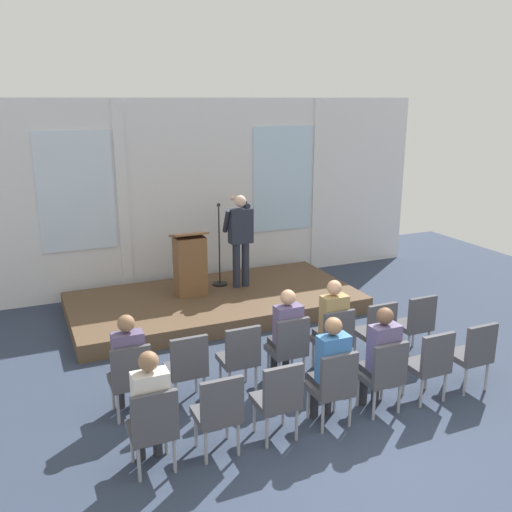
{
  "coord_description": "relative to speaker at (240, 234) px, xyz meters",
  "views": [
    {
      "loc": [
        -3.1,
        -4.53,
        3.65
      ],
      "look_at": [
        0.18,
        2.97,
        1.35
      ],
      "focal_mm": 39.32,
      "sensor_mm": 36.0,
      "label": 1
    }
  ],
  "objects": [
    {
      "name": "chair_r1_c3",
      "position": [
        -0.61,
        -4.31,
        -0.74
      ],
      "size": [
        0.46,
        0.44,
        0.94
      ],
      "color": "#99999E",
      "rests_on": "ground"
    },
    {
      "name": "audience_r1_c4",
      "position": [
        0.08,
        -4.23,
        -0.53
      ],
      "size": [
        0.36,
        0.39,
        1.33
      ],
      "color": "#2D2D33",
      "rests_on": "ground"
    },
    {
      "name": "chair_r0_c6",
      "position": [
        1.46,
        -3.19,
        -0.74
      ],
      "size": [
        0.46,
        0.44,
        0.94
      ],
      "color": "#99999E",
      "rests_on": "ground"
    },
    {
      "name": "lectern",
      "position": [
        -0.98,
        -0.03,
        -0.44
      ],
      "size": [
        0.6,
        0.48,
        1.16
      ],
      "color": "brown",
      "rests_on": "stage_platform"
    },
    {
      "name": "chair_r0_c3",
      "position": [
        -0.61,
        -3.19,
        -0.74
      ],
      "size": [
        0.46,
        0.44,
        0.94
      ],
      "color": "#99999E",
      "rests_on": "ground"
    },
    {
      "name": "chair_r1_c6",
      "position": [
        1.46,
        -4.31,
        -0.74
      ],
      "size": [
        0.46,
        0.44,
        0.94
      ],
      "color": "#99999E",
      "rests_on": "ground"
    },
    {
      "name": "chair_r0_c5",
      "position": [
        0.77,
        -3.19,
        -0.74
      ],
      "size": [
        0.46,
        0.44,
        0.94
      ],
      "color": "#99999E",
      "rests_on": "ground"
    },
    {
      "name": "chair_r1_c2",
      "position": [
        -1.31,
        -4.31,
        -0.74
      ],
      "size": [
        0.46,
        0.44,
        0.94
      ],
      "color": "#99999E",
      "rests_on": "ground"
    },
    {
      "name": "rear_partition",
      "position": [
        -0.59,
        1.27,
        0.57
      ],
      "size": [
        10.3,
        0.14,
        3.67
      ],
      "color": "silver",
      "rests_on": "ground"
    },
    {
      "name": "chair_r0_c0",
      "position": [
        -2.69,
        -3.19,
        -0.74
      ],
      "size": [
        0.46,
        0.44,
        0.94
      ],
      "color": "#99999E",
      "rests_on": "ground"
    },
    {
      "name": "audience_r0_c3",
      "position": [
        -0.61,
        -3.11,
        -0.55
      ],
      "size": [
        0.36,
        0.39,
        1.29
      ],
      "color": "#2D2D33",
      "rests_on": "ground"
    },
    {
      "name": "chair_r0_c4",
      "position": [
        0.08,
        -3.19,
        -0.74
      ],
      "size": [
        0.46,
        0.44,
        0.94
      ],
      "color": "#99999E",
      "rests_on": "ground"
    },
    {
      "name": "audience_r1_c0",
      "position": [
        -2.69,
        -4.22,
        -0.55
      ],
      "size": [
        0.36,
        0.39,
        1.31
      ],
      "color": "#2D2D33",
      "rests_on": "ground"
    },
    {
      "name": "audience_r0_c4",
      "position": [
        0.08,
        -3.11,
        -0.54
      ],
      "size": [
        0.36,
        0.39,
        1.33
      ],
      "color": "#2D2D33",
      "rests_on": "ground"
    },
    {
      "name": "audience_r1_c3",
      "position": [
        -0.61,
        -4.23,
        -0.54
      ],
      "size": [
        0.36,
        0.39,
        1.32
      ],
      "color": "#2D2D33",
      "rests_on": "ground"
    },
    {
      "name": "ground_plane",
      "position": [
        -0.61,
        -4.67,
        -1.27
      ],
      "size": [
        15.45,
        15.45,
        0.0
      ],
      "primitive_type": "plane",
      "color": "#2D384C"
    },
    {
      "name": "chair_r1_c5",
      "position": [
        0.77,
        -4.31,
        -0.74
      ],
      "size": [
        0.46,
        0.44,
        0.94
      ],
      "color": "#99999E",
      "rests_on": "ground"
    },
    {
      "name": "chair_r1_c0",
      "position": [
        -2.69,
        -4.31,
        -0.74
      ],
      "size": [
        0.46,
        0.44,
        0.94
      ],
      "color": "#99999E",
      "rests_on": "ground"
    },
    {
      "name": "chair_r1_c4",
      "position": [
        0.08,
        -4.31,
        -0.74
      ],
      "size": [
        0.46,
        0.44,
        0.94
      ],
      "color": "#99999E",
      "rests_on": "ground"
    },
    {
      "name": "stage_platform",
      "position": [
        -0.61,
        -0.28,
        -1.13
      ],
      "size": [
        5.01,
        2.51,
        0.28
      ],
      "primitive_type": "cube",
      "color": "brown",
      "rests_on": "ground"
    },
    {
      "name": "chair_r0_c1",
      "position": [
        -2.0,
        -3.19,
        -0.74
      ],
      "size": [
        0.46,
        0.44,
        0.94
      ],
      "color": "#99999E",
      "rests_on": "ground"
    },
    {
      "name": "audience_r0_c0",
      "position": [
        -2.69,
        -3.11,
        -0.56
      ],
      "size": [
        0.36,
        0.39,
        1.28
      ],
      "color": "#2D2D33",
      "rests_on": "ground"
    },
    {
      "name": "mic_stand",
      "position": [
        -0.32,
        0.24,
        -0.66
      ],
      "size": [
        0.28,
        0.28,
        1.55
      ],
      "color": "black",
      "rests_on": "stage_platform"
    },
    {
      "name": "chair_r1_c1",
      "position": [
        -2.0,
        -4.31,
        -0.74
      ],
      "size": [
        0.46,
        0.44,
        0.94
      ],
      "color": "#99999E",
      "rests_on": "ground"
    },
    {
      "name": "chair_r0_c2",
      "position": [
        -1.31,
        -3.19,
        -0.74
      ],
      "size": [
        0.46,
        0.44,
        0.94
      ],
      "color": "#99999E",
      "rests_on": "ground"
    },
    {
      "name": "speaker",
      "position": [
        0.0,
        0.0,
        0.0
      ],
      "size": [
        0.52,
        0.69,
        1.71
      ],
      "color": "#232838",
      "rests_on": "stage_platform"
    }
  ]
}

